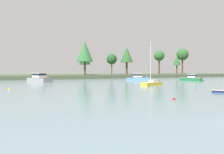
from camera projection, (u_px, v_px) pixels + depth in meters
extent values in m
cube|color=#4C563D|center=(41.00, 76.00, 99.37)|extent=(209.18, 41.11, 1.37)
cube|color=#669ECC|center=(138.00, 80.00, 76.52)|extent=(7.82, 5.26, 1.44)
cone|color=#669ECC|center=(149.00, 80.00, 76.64)|extent=(2.82, 3.00, 2.39)
cube|color=black|center=(138.00, 77.00, 76.50)|extent=(7.99, 5.41, 0.05)
cube|color=silver|center=(138.00, 75.00, 76.48)|extent=(3.26, 2.98, 1.28)
cube|color=#19232D|center=(138.00, 75.00, 76.48)|extent=(3.33, 3.04, 0.46)
cube|color=beige|center=(138.00, 73.00, 76.46)|extent=(3.69, 3.41, 0.06)
cylinder|color=silver|center=(138.00, 71.00, 76.44)|extent=(0.03, 0.03, 1.11)
cube|color=#236B3D|center=(191.00, 80.00, 72.52)|extent=(4.89, 6.56, 1.51)
cone|color=#236B3D|center=(201.00, 80.00, 70.60)|extent=(2.57, 2.48, 1.98)
cube|color=silver|center=(191.00, 78.00, 72.50)|extent=(5.03, 6.72, 0.05)
cube|color=silver|center=(192.00, 76.00, 72.26)|extent=(2.62, 2.84, 1.10)
cube|color=#19232D|center=(192.00, 75.00, 72.25)|extent=(2.68, 2.90, 0.39)
cube|color=beige|center=(192.00, 74.00, 72.24)|extent=(3.00, 3.21, 0.06)
cylinder|color=silver|center=(192.00, 73.00, 72.23)|extent=(0.03, 0.03, 0.71)
cube|color=gold|center=(152.00, 85.00, 51.43)|extent=(6.47, 4.29, 1.04)
cube|color=#CCB78E|center=(152.00, 82.00, 51.41)|extent=(6.04, 3.94, 0.04)
cube|color=silver|center=(153.00, 81.00, 51.65)|extent=(1.73, 1.57, 0.38)
cylinder|color=silver|center=(151.00, 62.00, 50.89)|extent=(0.13, 0.13, 8.65)
cylinder|color=silver|center=(154.00, 80.00, 51.99)|extent=(2.34, 1.21, 0.10)
cylinder|color=silver|center=(154.00, 80.00, 51.99)|extent=(2.13, 1.14, 0.14)
cylinder|color=#999999|center=(147.00, 62.00, 49.91)|extent=(2.32, 1.14, 8.60)
cube|color=gray|center=(39.00, 81.00, 64.56)|extent=(5.99, 8.26, 1.93)
cone|color=gray|center=(31.00, 81.00, 67.05)|extent=(3.27, 3.09, 2.57)
cube|color=black|center=(39.00, 78.00, 64.53)|extent=(6.16, 8.45, 0.05)
cube|color=silver|center=(39.00, 75.00, 64.57)|extent=(3.49, 3.94, 1.36)
cube|color=#19232D|center=(39.00, 74.00, 64.57)|extent=(3.56, 4.01, 0.49)
cube|color=beige|center=(39.00, 72.00, 64.55)|extent=(3.99, 4.45, 0.06)
cylinder|color=silver|center=(39.00, 70.00, 64.53)|extent=(0.03, 0.03, 1.27)
cube|color=navy|center=(222.00, 92.00, 34.64)|extent=(2.71, 2.81, 0.49)
cube|color=#C6B289|center=(222.00, 90.00, 34.63)|extent=(2.85, 2.95, 0.05)
cube|color=tan|center=(222.00, 91.00, 34.63)|extent=(0.83, 0.77, 0.03)
sphere|color=yellow|center=(9.00, 90.00, 39.55)|extent=(0.36, 0.36, 0.36)
torus|color=#333338|center=(9.00, 88.00, 39.54)|extent=(0.12, 0.12, 0.02)
sphere|color=red|center=(174.00, 99.00, 26.55)|extent=(0.34, 0.34, 0.34)
torus|color=#333338|center=(174.00, 97.00, 26.55)|extent=(0.12, 0.12, 0.02)
cylinder|color=brown|center=(112.00, 68.00, 104.39)|extent=(0.46, 0.46, 5.57)
sphere|color=#235128|center=(112.00, 59.00, 104.28)|extent=(4.55, 4.55, 4.55)
cylinder|color=brown|center=(127.00, 64.00, 103.81)|extent=(0.89, 0.89, 8.51)
cone|color=#2D602D|center=(127.00, 55.00, 103.68)|extent=(5.37, 5.37, 6.56)
cylinder|color=brown|center=(85.00, 66.00, 102.97)|extent=(0.52, 0.52, 6.91)
cone|color=#1E4723|center=(85.00, 58.00, 102.86)|extent=(4.85, 4.85, 5.93)
cylinder|color=brown|center=(159.00, 66.00, 113.86)|extent=(0.78, 0.78, 7.51)
sphere|color=#2D602D|center=(159.00, 56.00, 113.72)|extent=(4.95, 4.95, 4.95)
cylinder|color=brown|center=(182.00, 65.00, 125.63)|extent=(0.80, 0.80, 8.59)
sphere|color=#2D602D|center=(182.00, 54.00, 125.46)|extent=(6.23, 6.23, 6.23)
cylinder|color=brown|center=(177.00, 67.00, 113.38)|extent=(0.55, 0.55, 6.65)
cone|color=#2D602D|center=(177.00, 60.00, 113.29)|extent=(3.67, 3.67, 4.49)
cylinder|color=brown|center=(85.00, 64.00, 87.76)|extent=(0.75, 0.75, 8.12)
cone|color=#336B38|center=(85.00, 52.00, 87.63)|extent=(6.00, 6.00, 7.33)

